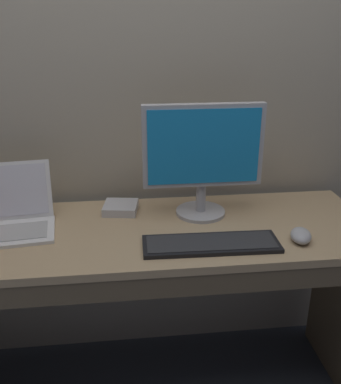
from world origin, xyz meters
name	(u,v)px	position (x,y,z in m)	size (l,w,h in m)	color
back_wall	(137,24)	(0.00, 0.34, 1.46)	(3.82, 0.04, 2.91)	#ADA38E
desk	(148,278)	(0.00, -0.01, 0.57)	(1.66, 0.56, 0.77)	tan
laptop_white	(9,215)	(-0.49, 0.06, 0.82)	(0.33, 0.31, 0.22)	white
external_monitor	(203,154)	(0.22, 0.09, 1.02)	(0.44, 0.19, 0.43)	#B7B7BC
wired_keyboard	(211,244)	(0.21, -0.15, 0.78)	(0.46, 0.16, 0.02)	black
computer_mouse	(301,236)	(0.52, -0.15, 0.79)	(0.07, 0.10, 0.04)	#B7B7BC
external_drive_box	(121,208)	(-0.09, 0.16, 0.79)	(0.13, 0.12, 0.03)	silver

